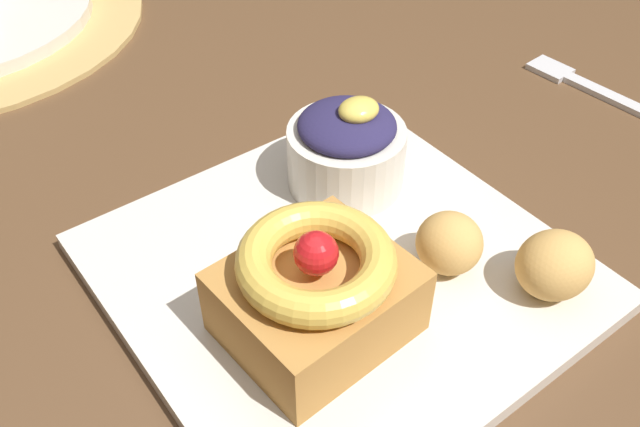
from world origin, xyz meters
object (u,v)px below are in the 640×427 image
object	(u,v)px
fritter_middle	(449,243)
fork	(584,85)
berry_ramekin	(347,149)
fritter_front	(555,265)
front_plate	(339,271)
cake_slice	(316,290)

from	to	relation	value
fritter_middle	fork	bearing A→B (deg)	18.90
berry_ramekin	fork	bearing A→B (deg)	-2.91
fritter_front	fork	distance (m)	0.26
fritter_middle	front_plate	bearing A→B (deg)	142.73
front_plate	fritter_front	bearing A→B (deg)	-45.65
cake_slice	berry_ramekin	world-z (taller)	cake_slice
front_plate	cake_slice	world-z (taller)	cake_slice
cake_slice	berry_ramekin	xyz separation A→B (m)	(0.09, 0.09, -0.00)
front_plate	cake_slice	size ratio (longest dim) A/B	2.57
fritter_middle	fork	world-z (taller)	fritter_middle
fritter_front	fritter_middle	bearing A→B (deg)	125.39
fork	front_plate	bearing A→B (deg)	94.64
cake_slice	fork	distance (m)	0.36
cake_slice	fritter_middle	bearing A→B (deg)	-5.46
cake_slice	front_plate	bearing A→B (deg)	37.05
front_plate	fritter_front	world-z (taller)	fritter_front
berry_ramekin	fork	world-z (taller)	berry_ramekin
fritter_front	berry_ramekin	bearing A→B (deg)	103.06
fritter_front	fritter_middle	size ratio (longest dim) A/B	1.17
berry_ramekin	fritter_front	world-z (taller)	berry_ramekin
cake_slice	fork	world-z (taller)	cake_slice
fritter_front	fritter_middle	world-z (taller)	fritter_front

